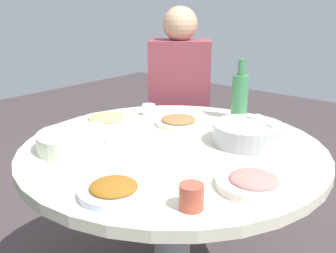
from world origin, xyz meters
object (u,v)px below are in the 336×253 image
object	(u,v)px
dish_noodles	(107,119)
stool_for_diner_right	(179,174)
rice_bowl	(248,133)
dish_shrimp	(254,182)
green_bottle	(240,95)
dish_stirfry	(114,190)
diner_right	(180,87)
tea_cup_near	(149,110)
soup_bowl	(75,141)
dish_tofu_braise	(179,121)
round_dining_table	(172,180)
tea_cup_far	(191,197)

from	to	relation	value
dish_noodles	stool_for_diner_right	distance (m)	0.81
rice_bowl	stool_for_diner_right	distance (m)	0.98
dish_shrimp	green_bottle	distance (m)	0.69
dish_stirfry	dish_shrimp	size ratio (longest dim) A/B	0.90
dish_shrimp	diner_right	bearing A→B (deg)	138.62
dish_noodles	tea_cup_near	xyz separation A→B (m)	(0.06, 0.21, 0.01)
dish_shrimp	rice_bowl	bearing A→B (deg)	120.88
dish_shrimp	dish_noodles	bearing A→B (deg)	169.59
soup_bowl	dish_tofu_braise	size ratio (longest dim) A/B	1.47
diner_right	tea_cup_near	bearing A→B (deg)	-71.63
rice_bowl	soup_bowl	world-z (taller)	rice_bowl
round_dining_table	tea_cup_far	world-z (taller)	tea_cup_far
diner_right	stool_for_diner_right	bearing A→B (deg)	0.00
dish_noodles	stool_for_diner_right	world-z (taller)	dish_noodles
rice_bowl	dish_stirfry	size ratio (longest dim) A/B	1.37
tea_cup_near	dish_noodles	bearing A→B (deg)	-106.09
green_bottle	tea_cup_far	bearing A→B (deg)	-68.77
dish_shrimp	green_bottle	world-z (taller)	green_bottle
dish_shrimp	tea_cup_near	distance (m)	0.81
dish_tofu_braise	diner_right	world-z (taller)	diner_right
soup_bowl	tea_cup_far	world-z (taller)	tea_cup_far
dish_noodles	green_bottle	bearing A→B (deg)	45.44
tea_cup_far	dish_shrimp	bearing A→B (deg)	71.67
green_bottle	tea_cup_far	xyz separation A→B (m)	(0.30, -0.78, -0.08)
dish_stirfry	stool_for_diner_right	world-z (taller)	dish_stirfry
round_dining_table	rice_bowl	bearing A→B (deg)	43.68
tea_cup_far	rice_bowl	bearing A→B (deg)	102.88
tea_cup_far	stool_for_diner_right	world-z (taller)	tea_cup_far
diner_right	dish_noodles	bearing A→B (deg)	-82.89
tea_cup_far	diner_right	bearing A→B (deg)	129.34
tea_cup_far	dish_tofu_braise	bearing A→B (deg)	130.72
soup_bowl	tea_cup_near	xyz separation A→B (m)	(-0.09, 0.49, -0.00)
dish_stirfry	tea_cup_near	world-z (taller)	tea_cup_near
round_dining_table	stool_for_diner_right	world-z (taller)	round_dining_table
tea_cup_near	dish_stirfry	bearing A→B (deg)	-54.74
stool_for_diner_right	tea_cup_near	bearing A→B (deg)	-71.63
round_dining_table	stool_for_diner_right	xyz separation A→B (m)	(-0.47, 0.65, -0.35)
dish_noodles	green_bottle	world-z (taller)	green_bottle
dish_shrimp	green_bottle	size ratio (longest dim) A/B	0.80
green_bottle	stool_for_diner_right	distance (m)	0.81
dish_stirfry	tea_cup_near	bearing A→B (deg)	125.26
tea_cup_near	stool_for_diner_right	world-z (taller)	tea_cup_near
rice_bowl	stool_for_diner_right	world-z (taller)	rice_bowl
round_dining_table	dish_shrimp	world-z (taller)	dish_shrimp
green_bottle	diner_right	distance (m)	0.54
rice_bowl	dish_shrimp	xyz separation A→B (m)	(0.19, -0.32, -0.02)
dish_shrimp	stool_for_diner_right	world-z (taller)	dish_shrimp
diner_right	dish_tofu_braise	bearing A→B (deg)	-52.45
tea_cup_far	dish_stirfry	bearing A→B (deg)	-159.07
dish_shrimp	stool_for_diner_right	xyz separation A→B (m)	(-0.87, 0.76, -0.52)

